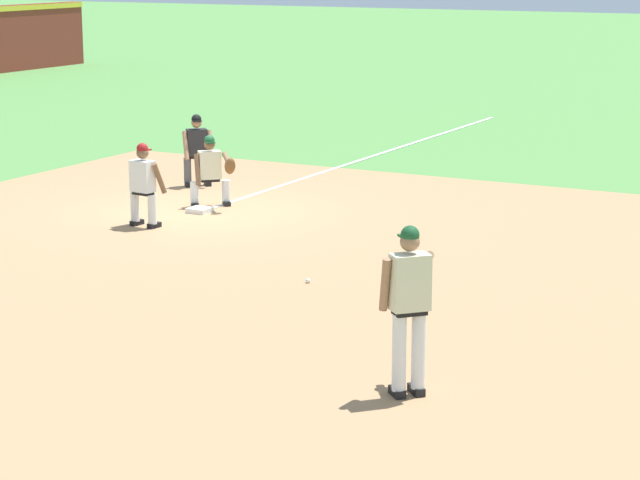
{
  "coord_description": "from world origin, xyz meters",
  "views": [
    {
      "loc": [
        -18.57,
        -12.37,
        4.61
      ],
      "look_at": [
        -4.93,
        -5.11,
        1.04
      ],
      "focal_mm": 70.0,
      "sensor_mm": 36.0,
      "label": 1
    }
  ],
  "objects_px": {
    "umpire": "(197,147)",
    "pitcher": "(410,300)",
    "baseball": "(308,281)",
    "first_base_bag": "(200,210)",
    "first_baseman": "(212,168)",
    "baserunner": "(143,182)"
  },
  "relations": [
    {
      "from": "first_base_bag",
      "to": "umpire",
      "type": "height_order",
      "value": "umpire"
    },
    {
      "from": "baseball",
      "to": "first_base_bag",
      "type": "bearing_deg",
      "value": 50.11
    },
    {
      "from": "baserunner",
      "to": "first_base_bag",
      "type": "bearing_deg",
      "value": -6.38
    },
    {
      "from": "pitcher",
      "to": "baserunner",
      "type": "height_order",
      "value": "pitcher"
    },
    {
      "from": "first_base_bag",
      "to": "baseball",
      "type": "bearing_deg",
      "value": -129.89
    },
    {
      "from": "pitcher",
      "to": "first_baseman",
      "type": "relative_size",
      "value": 1.39
    },
    {
      "from": "first_baseman",
      "to": "baserunner",
      "type": "height_order",
      "value": "baserunner"
    },
    {
      "from": "baseball",
      "to": "umpire",
      "type": "xyz_separation_m",
      "value": [
        5.65,
        5.62,
        0.76
      ]
    },
    {
      "from": "pitcher",
      "to": "umpire",
      "type": "bearing_deg",
      "value": 43.63
    },
    {
      "from": "baseball",
      "to": "umpire",
      "type": "height_order",
      "value": "umpire"
    },
    {
      "from": "umpire",
      "to": "pitcher",
      "type": "bearing_deg",
      "value": -136.37
    },
    {
      "from": "pitcher",
      "to": "baserunner",
      "type": "xyz_separation_m",
      "value": [
        5.54,
        7.44,
        -0.27
      ]
    },
    {
      "from": "baseball",
      "to": "first_baseman",
      "type": "relative_size",
      "value": 0.06
    },
    {
      "from": "baseball",
      "to": "baserunner",
      "type": "distance_m",
      "value": 4.78
    },
    {
      "from": "baseball",
      "to": "pitcher",
      "type": "bearing_deg",
      "value": -138.44
    },
    {
      "from": "pitcher",
      "to": "baseball",
      "type": "bearing_deg",
      "value": 41.56
    },
    {
      "from": "first_base_bag",
      "to": "baserunner",
      "type": "bearing_deg",
      "value": 173.62
    },
    {
      "from": "first_base_bag",
      "to": "pitcher",
      "type": "bearing_deg",
      "value": -133.9
    },
    {
      "from": "first_base_bag",
      "to": "umpire",
      "type": "distance_m",
      "value": 2.77
    },
    {
      "from": "first_baseman",
      "to": "baserunner",
      "type": "relative_size",
      "value": 0.92
    },
    {
      "from": "first_base_bag",
      "to": "umpire",
      "type": "relative_size",
      "value": 0.26
    },
    {
      "from": "baseball",
      "to": "umpire",
      "type": "bearing_deg",
      "value": 44.87
    }
  ]
}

